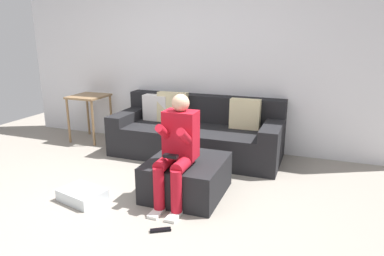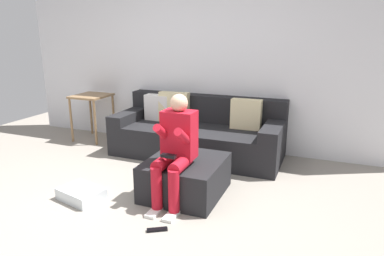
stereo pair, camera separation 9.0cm
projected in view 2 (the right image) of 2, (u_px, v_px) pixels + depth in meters
name	position (u px, v px, depth m)	size (l,w,h in m)	color
ground_plane	(109.00, 216.00, 3.25)	(7.61, 7.61, 0.00)	gray
wall_back	(199.00, 57.00, 5.03)	(5.85, 0.10, 2.64)	silver
couch_sectional	(198.00, 133.00, 4.83)	(2.31, 0.94, 0.85)	black
ottoman	(186.00, 177.00, 3.66)	(0.77, 0.83, 0.38)	black
person_seated	(176.00, 146.00, 3.38)	(0.33, 0.62, 1.09)	red
storage_bin	(81.00, 194.00, 3.56)	(0.44, 0.32, 0.12)	silver
side_table	(92.00, 103.00, 5.45)	(0.51, 0.54, 0.72)	olive
remote_near_ottoman	(157.00, 230.00, 3.01)	(0.18, 0.05, 0.02)	black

